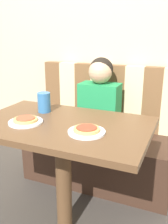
{
  "coord_description": "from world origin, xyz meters",
  "views": [
    {
      "loc": [
        0.66,
        -1.21,
        1.27
      ],
      "look_at": [
        0.0,
        0.33,
        0.73
      ],
      "focal_mm": 40.0,
      "sensor_mm": 36.0,
      "label": 1
    }
  ],
  "objects": [
    {
      "name": "plate_right",
      "position": [
        0.19,
        -0.09,
        0.77
      ],
      "size": [
        0.2,
        0.2,
        0.01
      ],
      "color": "white",
      "rests_on": "dining_table"
    },
    {
      "name": "pizza_right",
      "position": [
        0.19,
        -0.09,
        0.79
      ],
      "size": [
        0.14,
        0.14,
        0.02
      ],
      "color": "tan",
      "rests_on": "plate_right"
    },
    {
      "name": "dining_table",
      "position": [
        0.0,
        0.0,
        0.66
      ],
      "size": [
        1.03,
        0.66,
        0.76
      ],
      "color": "brown",
      "rests_on": "ground_plane"
    },
    {
      "name": "drinking_cup",
      "position": [
        -0.21,
        0.14,
        0.83
      ],
      "size": [
        0.08,
        0.08,
        0.13
      ],
      "color": "#2D669E",
      "rests_on": "dining_table"
    },
    {
      "name": "pizza_left",
      "position": [
        -0.19,
        -0.09,
        0.79
      ],
      "size": [
        0.14,
        0.14,
        0.02
      ],
      "color": "tan",
      "rests_on": "plate_left"
    },
    {
      "name": "booth_backrest",
      "position": [
        -0.0,
        0.88,
        0.72
      ],
      "size": [
        1.25,
        0.08,
        0.56
      ],
      "color": "brown",
      "rests_on": "booth_seat"
    },
    {
      "name": "person",
      "position": [
        0.0,
        0.66,
        0.77
      ],
      "size": [
        0.32,
        0.21,
        0.64
      ],
      "color": "#1E8447",
      "rests_on": "booth_seat"
    },
    {
      "name": "booth_seat",
      "position": [
        0.0,
        0.66,
        0.22
      ],
      "size": [
        1.25,
        0.52,
        0.44
      ],
      "color": "#382319",
      "rests_on": "ground_plane"
    },
    {
      "name": "plate_left",
      "position": [
        -0.19,
        -0.09,
        0.77
      ],
      "size": [
        0.2,
        0.2,
        0.01
      ],
      "color": "white",
      "rests_on": "dining_table"
    },
    {
      "name": "wall_back",
      "position": [
        0.0,
        0.97,
        1.3
      ],
      "size": [
        7.0,
        0.05,
        2.6
      ],
      "color": "#C6B28E",
      "rests_on": "ground_plane"
    }
  ]
}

